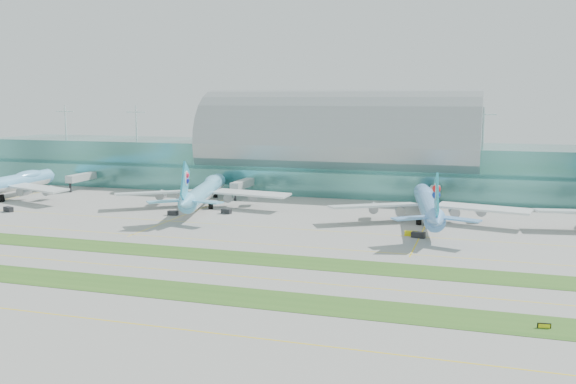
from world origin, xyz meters
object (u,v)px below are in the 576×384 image
(airliner_b, at_px, (205,190))
(taxiway_sign_east, at_px, (544,326))
(airliner_c, at_px, (428,204))
(airliner_a, at_px, (2,184))
(terminal, at_px, (338,157))

(airliner_b, bearing_deg, taxiway_sign_east, -55.72)
(airliner_c, bearing_deg, airliner_a, 171.98)
(taxiway_sign_east, bearing_deg, airliner_c, 100.15)
(taxiway_sign_east, bearing_deg, terminal, 107.73)
(airliner_a, distance_m, taxiway_sign_east, 211.11)
(airliner_c, height_order, taxiway_sign_east, airliner_c)
(terminal, height_order, airliner_a, terminal)
(airliner_a, height_order, taxiway_sign_east, airliner_a)
(airliner_c, xyz_separation_m, taxiway_sign_east, (28.35, -91.62, -5.63))
(airliner_b, relative_size, airliner_c, 1.00)
(airliner_a, relative_size, airliner_c, 1.03)
(taxiway_sign_east, bearing_deg, airliner_b, 131.20)
(terminal, xyz_separation_m, taxiway_sign_east, (72.78, -157.65, -13.75))
(airliner_b, bearing_deg, terminal, 45.17)
(airliner_a, bearing_deg, taxiway_sign_east, -28.48)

